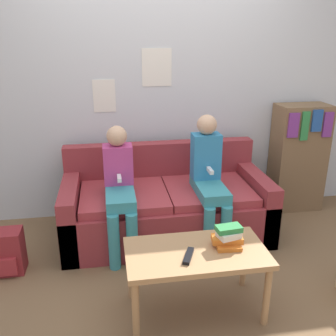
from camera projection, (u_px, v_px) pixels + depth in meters
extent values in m
plane|color=brown|center=(176.00, 265.00, 2.97)|extent=(10.00, 10.00, 0.00)
cube|color=silver|center=(156.00, 83.00, 3.52)|extent=(8.00, 0.06, 2.60)
cube|color=white|center=(104.00, 96.00, 3.45)|extent=(0.20, 0.00, 0.30)
cube|color=white|center=(157.00, 67.00, 3.44)|extent=(0.27, 0.00, 0.34)
cube|color=maroon|center=(166.00, 215.00, 3.37)|extent=(1.79, 0.86, 0.39)
cube|color=maroon|center=(160.00, 162.00, 3.58)|extent=(1.79, 0.14, 0.38)
cube|color=maroon|center=(72.00, 214.00, 3.22)|extent=(0.14, 0.86, 0.55)
cube|color=maroon|center=(254.00, 200.00, 3.48)|extent=(0.14, 0.86, 0.55)
cube|color=#A1343A|center=(124.00, 196.00, 3.21)|extent=(0.73, 0.70, 0.07)
cube|color=#A1343A|center=(208.00, 190.00, 3.32)|extent=(0.73, 0.70, 0.07)
cube|color=#AD7F51|center=(196.00, 253.00, 2.35)|extent=(0.89, 0.48, 0.04)
cylinder|color=#AD7F51|center=(136.00, 311.00, 2.18)|extent=(0.04, 0.04, 0.42)
cylinder|color=#AD7F51|center=(267.00, 296.00, 2.31)|extent=(0.04, 0.04, 0.42)
cylinder|color=#AD7F51|center=(131.00, 271.00, 2.55)|extent=(0.04, 0.04, 0.42)
cylinder|color=#AD7F51|center=(244.00, 260.00, 2.68)|extent=(0.04, 0.04, 0.42)
cylinder|color=teal|center=(114.00, 242.00, 2.87)|extent=(0.09, 0.09, 0.46)
cylinder|color=teal|center=(132.00, 241.00, 2.89)|extent=(0.09, 0.09, 0.46)
cube|color=teal|center=(120.00, 195.00, 3.04)|extent=(0.23, 0.53, 0.09)
cube|color=#B73D7F|center=(118.00, 164.00, 3.11)|extent=(0.24, 0.16, 0.33)
sphere|color=tan|center=(117.00, 136.00, 3.02)|extent=(0.17, 0.17, 0.17)
cube|color=white|center=(119.00, 178.00, 2.99)|extent=(0.03, 0.12, 0.03)
cylinder|color=teal|center=(209.00, 234.00, 2.98)|extent=(0.09, 0.09, 0.46)
cylinder|color=teal|center=(226.00, 233.00, 3.00)|extent=(0.09, 0.09, 0.46)
cube|color=teal|center=(209.00, 189.00, 3.15)|extent=(0.23, 0.53, 0.09)
cube|color=teal|center=(206.00, 156.00, 3.21)|extent=(0.24, 0.16, 0.39)
sphere|color=tan|center=(207.00, 125.00, 3.12)|extent=(0.17, 0.17, 0.17)
cube|color=white|center=(210.00, 171.00, 3.10)|extent=(0.03, 0.12, 0.03)
cube|color=black|center=(189.00, 256.00, 2.27)|extent=(0.10, 0.17, 0.02)
cube|color=orange|center=(227.00, 244.00, 2.39)|extent=(0.16, 0.17, 0.03)
cube|color=orange|center=(227.00, 239.00, 2.39)|extent=(0.21, 0.12, 0.04)
cube|color=silver|center=(229.00, 234.00, 2.37)|extent=(0.16, 0.13, 0.04)
cube|color=#2D8442|center=(229.00, 229.00, 2.36)|extent=(0.17, 0.11, 0.04)
cube|color=brown|center=(298.00, 158.00, 3.81)|extent=(0.51, 0.30, 1.09)
cube|color=#7A3389|center=(294.00, 125.00, 3.50)|extent=(0.10, 0.02, 0.23)
cube|color=#2D8442|center=(305.00, 126.00, 3.52)|extent=(0.07, 0.02, 0.28)
cube|color=#23519E|center=(317.00, 121.00, 3.53)|extent=(0.10, 0.02, 0.21)
cube|color=#7A3389|center=(328.00, 125.00, 3.56)|extent=(0.09, 0.02, 0.24)
cube|color=maroon|center=(7.00, 252.00, 2.84)|extent=(0.25, 0.18, 0.35)
cube|color=#A52A30|center=(5.00, 267.00, 2.77)|extent=(0.17, 0.03, 0.14)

